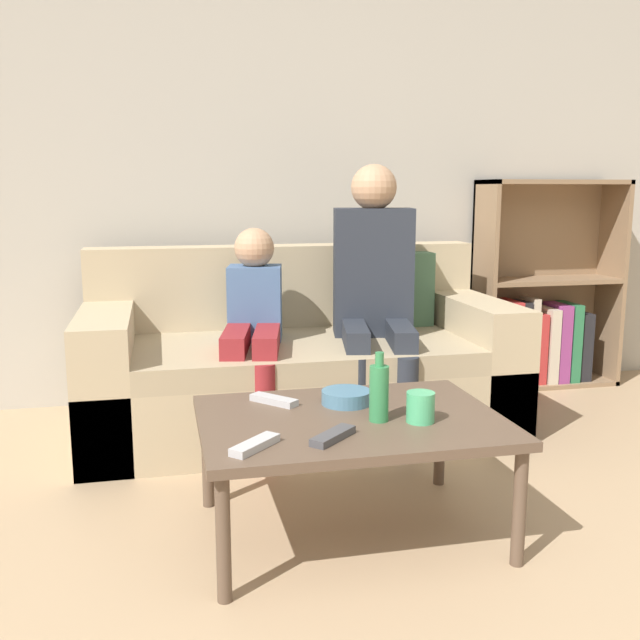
{
  "coord_description": "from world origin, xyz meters",
  "views": [
    {
      "loc": [
        -0.59,
        -0.71,
        1.08
      ],
      "look_at": [
        -0.01,
        1.86,
        0.6
      ],
      "focal_mm": 40.0,
      "sensor_mm": 36.0,
      "label": 1
    }
  ],
  "objects_px": {
    "cup_near": "(420,407)",
    "tv_remote_0": "(274,400)",
    "tv_remote_2": "(255,445)",
    "bookshelf": "(540,310)",
    "person_adult": "(374,280)",
    "person_child": "(253,321)",
    "coffee_table": "(350,428)",
    "snack_bowl": "(346,397)",
    "tv_remote_1": "(333,436)",
    "couch": "(299,367)",
    "bottle": "(379,392)"
  },
  "relations": [
    {
      "from": "couch",
      "to": "snack_bowl",
      "type": "height_order",
      "value": "couch"
    },
    {
      "from": "couch",
      "to": "bookshelf",
      "type": "distance_m",
      "value": 1.52
    },
    {
      "from": "couch",
      "to": "tv_remote_1",
      "type": "height_order",
      "value": "couch"
    },
    {
      "from": "bookshelf",
      "to": "cup_near",
      "type": "bearing_deg",
      "value": -129.36
    },
    {
      "from": "tv_remote_2",
      "to": "bottle",
      "type": "xyz_separation_m",
      "value": [
        0.4,
        0.15,
        0.08
      ]
    },
    {
      "from": "coffee_table",
      "to": "tv_remote_2",
      "type": "height_order",
      "value": "tv_remote_2"
    },
    {
      "from": "tv_remote_0",
      "to": "person_child",
      "type": "bearing_deg",
      "value": 45.39
    },
    {
      "from": "couch",
      "to": "coffee_table",
      "type": "bearing_deg",
      "value": -92.67
    },
    {
      "from": "person_adult",
      "to": "cup_near",
      "type": "xyz_separation_m",
      "value": [
        -0.19,
        -1.1,
        -0.25
      ]
    },
    {
      "from": "couch",
      "to": "tv_remote_1",
      "type": "relative_size",
      "value": 12.09
    },
    {
      "from": "person_child",
      "to": "tv_remote_2",
      "type": "xyz_separation_m",
      "value": [
        -0.15,
        -1.16,
        -0.13
      ]
    },
    {
      "from": "cup_near",
      "to": "bottle",
      "type": "bearing_deg",
      "value": 162.29
    },
    {
      "from": "person_child",
      "to": "snack_bowl",
      "type": "relative_size",
      "value": 5.62
    },
    {
      "from": "couch",
      "to": "bookshelf",
      "type": "bearing_deg",
      "value": 16.08
    },
    {
      "from": "person_adult",
      "to": "tv_remote_1",
      "type": "height_order",
      "value": "person_adult"
    },
    {
      "from": "tv_remote_2",
      "to": "tv_remote_0",
      "type": "bearing_deg",
      "value": 118.88
    },
    {
      "from": "tv_remote_1",
      "to": "tv_remote_2",
      "type": "height_order",
      "value": "same"
    },
    {
      "from": "person_adult",
      "to": "person_child",
      "type": "relative_size",
      "value": 1.3
    },
    {
      "from": "tv_remote_2",
      "to": "snack_bowl",
      "type": "xyz_separation_m",
      "value": [
        0.35,
        0.35,
        0.01
      ]
    },
    {
      "from": "person_adult",
      "to": "snack_bowl",
      "type": "distance_m",
      "value": 0.98
    },
    {
      "from": "person_adult",
      "to": "tv_remote_2",
      "type": "distance_m",
      "value": 1.44
    },
    {
      "from": "coffee_table",
      "to": "tv_remote_0",
      "type": "bearing_deg",
      "value": 137.63
    },
    {
      "from": "tv_remote_2",
      "to": "person_adult",
      "type": "bearing_deg",
      "value": 104.8
    },
    {
      "from": "person_adult",
      "to": "coffee_table",
      "type": "bearing_deg",
      "value": -99.6
    },
    {
      "from": "cup_near",
      "to": "bottle",
      "type": "height_order",
      "value": "bottle"
    },
    {
      "from": "cup_near",
      "to": "tv_remote_0",
      "type": "height_order",
      "value": "cup_near"
    },
    {
      "from": "person_adult",
      "to": "tv_remote_0",
      "type": "xyz_separation_m",
      "value": [
        -0.59,
        -0.81,
        -0.28
      ]
    },
    {
      "from": "tv_remote_2",
      "to": "couch",
      "type": "bearing_deg",
      "value": 118.78
    },
    {
      "from": "bookshelf",
      "to": "person_child",
      "type": "relative_size",
      "value": 1.24
    },
    {
      "from": "cup_near",
      "to": "bottle",
      "type": "xyz_separation_m",
      "value": [
        -0.12,
        0.04,
        0.04
      ]
    },
    {
      "from": "bookshelf",
      "to": "person_adult",
      "type": "relative_size",
      "value": 0.95
    },
    {
      "from": "couch",
      "to": "bookshelf",
      "type": "xyz_separation_m",
      "value": [
        1.45,
        0.42,
        0.14
      ]
    },
    {
      "from": "coffee_table",
      "to": "tv_remote_0",
      "type": "distance_m",
      "value": 0.29
    },
    {
      "from": "tv_remote_2",
      "to": "person_child",
      "type": "bearing_deg",
      "value": 127.64
    },
    {
      "from": "tv_remote_1",
      "to": "tv_remote_2",
      "type": "relative_size",
      "value": 1.01
    },
    {
      "from": "cup_near",
      "to": "tv_remote_2",
      "type": "relative_size",
      "value": 0.6
    },
    {
      "from": "couch",
      "to": "snack_bowl",
      "type": "distance_m",
      "value": 0.96
    },
    {
      "from": "person_child",
      "to": "coffee_table",
      "type": "bearing_deg",
      "value": -67.99
    },
    {
      "from": "coffee_table",
      "to": "snack_bowl",
      "type": "relative_size",
      "value": 5.71
    },
    {
      "from": "bookshelf",
      "to": "person_adult",
      "type": "xyz_separation_m",
      "value": [
        -1.12,
        -0.5,
        0.26
      ]
    },
    {
      "from": "coffee_table",
      "to": "tv_remote_2",
      "type": "relative_size",
      "value": 6.03
    },
    {
      "from": "bookshelf",
      "to": "bottle",
      "type": "height_order",
      "value": "bookshelf"
    },
    {
      "from": "bookshelf",
      "to": "person_child",
      "type": "height_order",
      "value": "bookshelf"
    },
    {
      "from": "cup_near",
      "to": "tv_remote_0",
      "type": "relative_size",
      "value": 0.58
    },
    {
      "from": "coffee_table",
      "to": "tv_remote_0",
      "type": "xyz_separation_m",
      "value": [
        -0.21,
        0.19,
        0.05
      ]
    },
    {
      "from": "coffee_table",
      "to": "snack_bowl",
      "type": "bearing_deg",
      "value": 80.71
    },
    {
      "from": "person_child",
      "to": "tv_remote_2",
      "type": "height_order",
      "value": "person_child"
    },
    {
      "from": "bookshelf",
      "to": "coffee_table",
      "type": "height_order",
      "value": "bookshelf"
    },
    {
      "from": "coffee_table",
      "to": "tv_remote_0",
      "type": "height_order",
      "value": "tv_remote_0"
    },
    {
      "from": "tv_remote_1",
      "to": "cup_near",
      "type": "bearing_deg",
      "value": 64.26
    }
  ]
}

